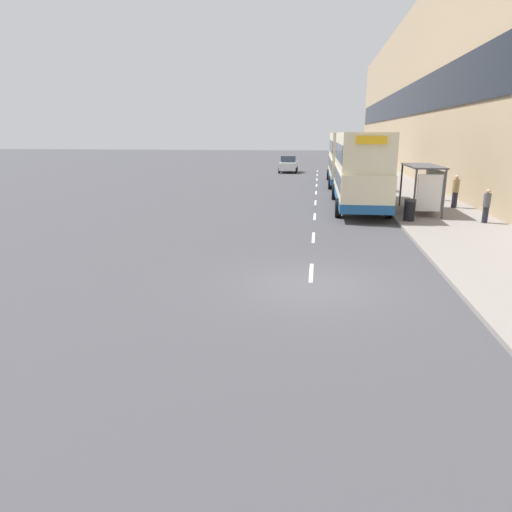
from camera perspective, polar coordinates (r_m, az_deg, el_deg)
ground_plane at (r=13.26m, az=6.83°, el=-3.69°), size 220.00×220.00×0.00m
pavement at (r=51.63m, az=15.01°, el=9.92°), size 5.00×93.00×0.14m
terrace_facade at (r=52.27m, az=20.23°, el=18.68°), size 3.10×93.00×16.69m
lane_mark_0 at (r=14.45m, az=6.92°, el=-2.08°), size 0.12×2.00×0.01m
lane_mark_1 at (r=19.35m, az=7.19°, el=2.31°), size 0.12×2.00×0.01m
lane_mark_2 at (r=24.32m, az=7.34°, el=4.91°), size 0.12×2.00×0.01m
lane_mark_3 at (r=29.31m, az=7.45°, el=6.63°), size 0.12×2.00×0.01m
lane_mark_4 at (r=34.33m, az=7.52°, el=7.85°), size 0.12×2.00×0.01m
lane_mark_5 at (r=39.36m, az=7.58°, el=8.75°), size 0.12×2.00×0.01m
lane_mark_6 at (r=44.39m, az=7.62°, el=9.46°), size 0.12×2.00×0.01m
lane_mark_7 at (r=49.43m, az=7.66°, el=10.01°), size 0.12×2.00×0.01m
lane_mark_8 at (r=54.48m, az=7.68°, el=10.47°), size 0.12×2.00×0.01m
bus_shelter at (r=25.92m, az=20.54°, el=8.89°), size 1.60×4.20×2.48m
double_decker_bus_near at (r=27.35m, az=12.86°, el=10.59°), size 2.85×10.40×4.30m
double_decker_bus_ahead at (r=40.26m, az=11.12°, el=12.00°), size 2.85×11.56×4.30m
car_0 at (r=52.52m, az=10.89°, el=11.13°), size 2.10×4.49×1.78m
car_1 at (r=52.40m, az=4.07°, el=11.36°), size 2.01×3.90×1.84m
pedestrian_at_shelter at (r=28.48m, az=23.67°, el=7.44°), size 0.36×0.36×1.84m
pedestrian_1 at (r=26.51m, az=21.42°, el=7.15°), size 0.36×0.36×1.81m
pedestrian_2 at (r=24.17m, az=26.85°, el=5.63°), size 0.32×0.32×1.59m
pedestrian_3 at (r=27.88m, az=20.85°, el=7.35°), size 0.32×0.32×1.62m
pedestrian_4 at (r=31.28m, az=21.76°, el=8.19°), size 0.36×0.36×1.83m
litter_bin at (r=23.37m, az=18.64°, el=5.49°), size 0.55×0.55×1.05m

